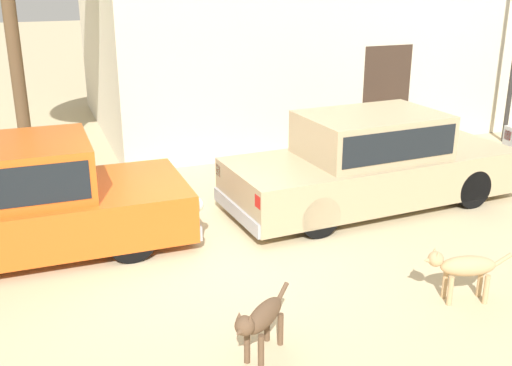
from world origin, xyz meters
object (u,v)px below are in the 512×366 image
at_px(parked_sedan_second, 371,161).
at_px(stray_dog_spotted, 261,319).
at_px(stray_dog_tan, 463,267).
at_px(parked_sedan_nearest, 15,200).

distance_m(parked_sedan_second, stray_dog_spotted, 4.48).
bearing_deg(stray_dog_spotted, stray_dog_tan, 143.27).
relative_size(parked_sedan_second, stray_dog_spotted, 5.79).
xyz_separation_m(stray_dog_spotted, stray_dog_tan, (2.51, 0.20, 0.01)).
bearing_deg(stray_dog_tan, parked_sedan_second, -84.85).
relative_size(parked_sedan_second, stray_dog_tan, 4.85).
relative_size(parked_sedan_nearest, stray_dog_spotted, 5.47).
distance_m(parked_sedan_nearest, stray_dog_spotted, 3.99).
height_order(stray_dog_spotted, stray_dog_tan, same).
relative_size(stray_dog_spotted, stray_dog_tan, 0.84).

